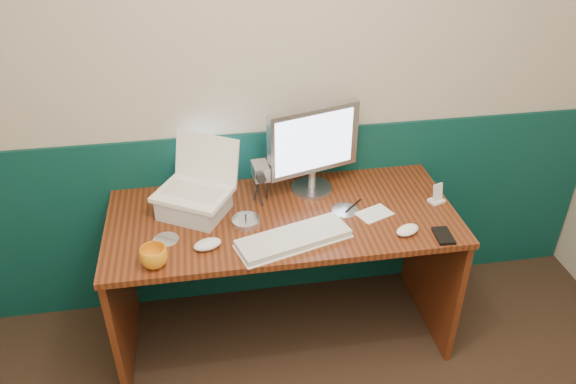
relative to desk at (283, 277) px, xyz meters
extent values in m
cube|color=#B7AC9B|center=(0.03, 0.37, 0.88)|extent=(3.50, 0.04, 2.50)
cube|color=#07332E|center=(0.03, 0.36, 0.12)|extent=(3.48, 0.02, 1.00)
cube|color=#3D1A0B|center=(0.00, 0.00, 0.00)|extent=(1.60, 0.70, 0.75)
cube|color=#B8BCC4|center=(-0.40, 0.08, 0.42)|extent=(0.36, 0.34, 0.10)
cube|color=silver|center=(0.02, -0.21, 0.39)|extent=(0.51, 0.30, 0.03)
ellipsoid|color=white|center=(0.52, -0.23, 0.39)|extent=(0.13, 0.11, 0.04)
ellipsoid|color=white|center=(-0.35, -0.19, 0.40)|extent=(0.14, 0.10, 0.04)
imported|color=orange|center=(-0.57, -0.27, 0.42)|extent=(0.12, 0.12, 0.09)
cylinder|color=silver|center=(-0.17, -0.04, 0.39)|extent=(0.13, 0.13, 0.03)
cylinder|color=silver|center=(-0.53, -0.10, 0.38)|extent=(0.11, 0.11, 0.00)
cylinder|color=#AFB7BF|center=(0.29, -0.01, 0.38)|extent=(0.13, 0.13, 0.00)
cylinder|color=black|center=(0.34, 0.02, 0.38)|extent=(0.10, 0.10, 0.01)
cube|color=white|center=(0.42, -0.06, 0.38)|extent=(0.18, 0.16, 0.00)
cube|color=white|center=(0.74, -0.01, 0.38)|extent=(0.08, 0.07, 0.01)
cube|color=silver|center=(0.74, -0.01, 0.43)|extent=(0.05, 0.04, 0.08)
cube|color=black|center=(0.66, -0.28, 0.38)|extent=(0.08, 0.13, 0.01)
camera|label=1|loc=(-0.32, -2.10, 1.85)|focal=35.00mm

